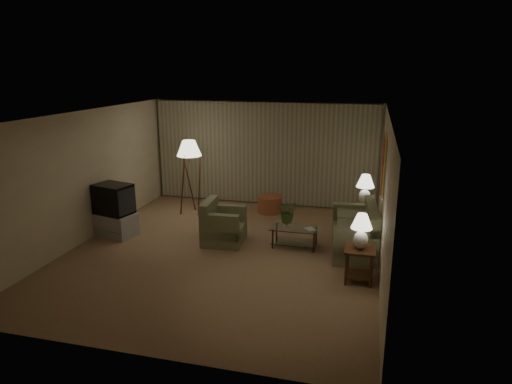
% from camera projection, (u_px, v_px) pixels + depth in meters
% --- Properties ---
extents(ground, '(7.00, 7.00, 0.00)m').
position_uv_depth(ground, '(224.00, 251.00, 9.10)').
color(ground, tan).
rests_on(ground, ground).
extents(room_shell, '(6.04, 7.02, 2.72)m').
position_uv_depth(room_shell, '(245.00, 151.00, 10.03)').
color(room_shell, beige).
rests_on(room_shell, ground).
extents(sofa, '(1.82, 1.13, 0.74)m').
position_uv_depth(sofa, '(354.00, 233.00, 9.03)').
color(sofa, '#7D7F59').
rests_on(sofa, ground).
extents(armchair, '(0.93, 0.89, 0.71)m').
position_uv_depth(armchair, '(224.00, 226.00, 9.46)').
color(armchair, '#7D7F59').
rests_on(armchair, ground).
extents(side_table_near, '(0.51, 0.51, 0.60)m').
position_uv_depth(side_table_near, '(359.00, 259.00, 7.72)').
color(side_table_near, '#3A200F').
rests_on(side_table_near, ground).
extents(side_table_far, '(0.45, 0.38, 0.60)m').
position_uv_depth(side_table_far, '(363.00, 214.00, 10.15)').
color(side_table_far, '#3A200F').
rests_on(side_table_far, ground).
extents(table_lamp_near, '(0.36, 0.36, 0.61)m').
position_uv_depth(table_lamp_near, '(361.00, 228.00, 7.57)').
color(table_lamp_near, silver).
rests_on(table_lamp_near, side_table_near).
extents(table_lamp_far, '(0.40, 0.40, 0.68)m').
position_uv_depth(table_lamp_far, '(365.00, 187.00, 9.99)').
color(table_lamp_far, silver).
rests_on(table_lamp_far, side_table_far).
extents(coffee_table, '(0.97, 0.53, 0.41)m').
position_uv_depth(coffee_table, '(295.00, 234.00, 9.24)').
color(coffee_table, silver).
rests_on(coffee_table, ground).
extents(tv_cabinet, '(1.12, 0.94, 0.50)m').
position_uv_depth(tv_cabinet, '(116.00, 224.00, 9.89)').
color(tv_cabinet, '#B0B0B3').
rests_on(tv_cabinet, ground).
extents(crt_tv, '(1.00, 0.89, 0.65)m').
position_uv_depth(crt_tv, '(113.00, 199.00, 9.73)').
color(crt_tv, black).
rests_on(crt_tv, tv_cabinet).
extents(floor_lamp, '(0.60, 0.60, 1.84)m').
position_uv_depth(floor_lamp, '(190.00, 176.00, 11.16)').
color(floor_lamp, '#3A200F').
rests_on(floor_lamp, ground).
extents(ottoman, '(0.75, 0.75, 0.41)m').
position_uv_depth(ottoman, '(270.00, 204.00, 11.47)').
color(ottoman, '#A34C37').
rests_on(ottoman, ground).
extents(vase, '(0.17, 0.17, 0.14)m').
position_uv_depth(vase, '(288.00, 224.00, 9.22)').
color(vase, white).
rests_on(vase, coffee_table).
extents(flowers, '(0.47, 0.43, 0.47)m').
position_uv_depth(flowers, '(288.00, 209.00, 9.14)').
color(flowers, '#486B2F').
rests_on(flowers, vase).
extents(book, '(0.28, 0.29, 0.02)m').
position_uv_depth(book, '(306.00, 230.00, 9.05)').
color(book, olive).
rests_on(book, coffee_table).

